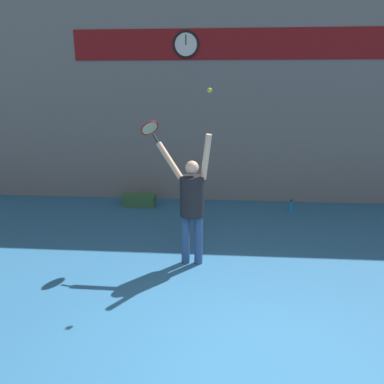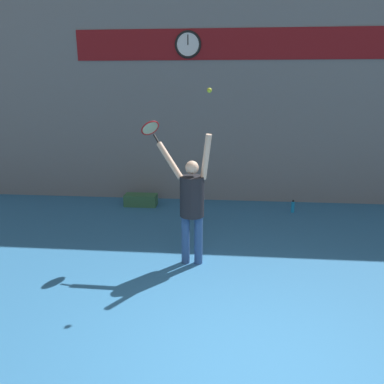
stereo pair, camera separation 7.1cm
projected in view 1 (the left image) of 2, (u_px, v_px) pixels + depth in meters
ground_plane at (252, 379)px, 3.63m from camera, size 18.00×18.00×0.00m
back_wall at (237, 96)px, 8.62m from camera, size 18.00×0.10×5.00m
sponsor_banner at (239, 44)px, 8.25m from camera, size 7.45×0.02×0.66m
scoreboard_clock at (186, 44)px, 8.32m from camera, size 0.60×0.05×0.60m
tennis_player at (192, 201)px, 5.72m from camera, size 0.91×0.55×2.07m
tennis_racket at (150, 129)px, 5.95m from camera, size 0.38×0.40×0.35m
tennis_ball at (210, 90)px, 5.15m from camera, size 0.07×0.07×0.07m
water_bottle at (291, 206)px, 8.38m from camera, size 0.08×0.08×0.29m
equipment_bag at (139, 200)px, 8.80m from camera, size 0.75×0.34×0.27m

